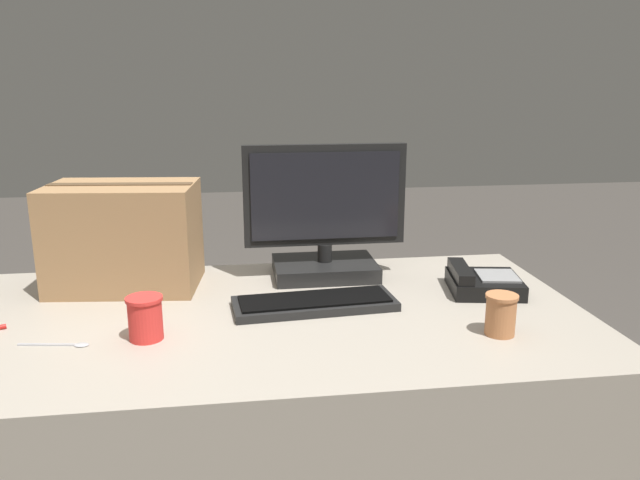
# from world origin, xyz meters

# --- Properties ---
(office_desk) EXTENTS (1.80, 0.90, 0.76)m
(office_desk) POSITION_xyz_m (0.00, 0.00, 0.38)
(office_desk) COLOR #A89E8E
(office_desk) RESTS_ON ground_plane
(monitor) EXTENTS (0.49, 0.23, 0.40)m
(monitor) POSITION_xyz_m (0.26, 0.30, 0.92)
(monitor) COLOR black
(monitor) RESTS_ON office_desk
(keyboard) EXTENTS (0.44, 0.19, 0.03)m
(keyboard) POSITION_xyz_m (0.19, 0.02, 0.77)
(keyboard) COLOR black
(keyboard) RESTS_ON office_desk
(desk_phone) EXTENTS (0.22, 0.22, 0.07)m
(desk_phone) POSITION_xyz_m (0.69, 0.09, 0.79)
(desk_phone) COLOR black
(desk_phone) RESTS_ON office_desk
(paper_cup_left) EXTENTS (0.09, 0.09, 0.10)m
(paper_cup_left) POSITION_xyz_m (-0.22, -0.12, 0.81)
(paper_cup_left) COLOR red
(paper_cup_left) RESTS_ON office_desk
(paper_cup_right) EXTENTS (0.08, 0.08, 0.10)m
(paper_cup_right) POSITION_xyz_m (0.61, -0.21, 0.81)
(paper_cup_right) COLOR #BC7547
(paper_cup_right) RESTS_ON office_desk
(spoon) EXTENTS (0.16, 0.04, 0.00)m
(spoon) POSITION_xyz_m (-0.40, -0.14, 0.76)
(spoon) COLOR #B2B2B7
(spoon) RESTS_ON office_desk
(cardboard_box) EXTENTS (0.44, 0.31, 0.30)m
(cardboard_box) POSITION_xyz_m (-0.33, 0.28, 0.91)
(cardboard_box) COLOR #9E754C
(cardboard_box) RESTS_ON office_desk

